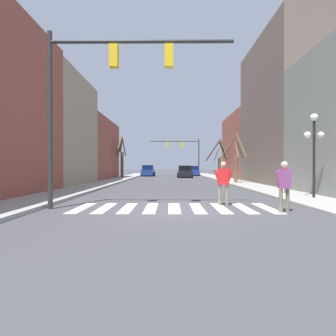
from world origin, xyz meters
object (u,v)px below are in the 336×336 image
object	(u,v)px
pedestrian_on_left_sidewalk	(284,182)
street_tree_left_mid	(220,159)
traffic_signal_near	(102,80)
traffic_signal_far	(184,149)
pedestrian_on_right_sidewalk	(286,176)
street_tree_left_far	(236,160)
car_parked_left_near	(193,171)
street_tree_right_near	(122,157)
pedestrian_crossing_street	(223,180)
car_at_intersection	(185,172)
car_parked_left_far	(148,171)
street_lamp_right_corner	(314,138)

from	to	relation	value
pedestrian_on_left_sidewalk	street_tree_left_mid	size ratio (longest dim) A/B	0.35
traffic_signal_near	traffic_signal_far	bearing A→B (deg)	81.82
pedestrian_on_right_sidewalk	street_tree_left_far	bearing A→B (deg)	-149.71
car_parked_left_near	pedestrian_on_left_sidewalk	size ratio (longest dim) A/B	2.40
pedestrian_on_left_sidewalk	street_tree_right_near	xyz separation A→B (m)	(-10.43, 25.33, 1.72)
street_tree_right_near	car_parked_left_near	bearing A→B (deg)	46.43
traffic_signal_near	pedestrian_crossing_street	bearing A→B (deg)	10.75
traffic_signal_far	car_at_intersection	size ratio (longest dim) A/B	1.99
traffic_signal_far	street_tree_left_far	xyz separation A→B (m)	(3.66, -20.60, -2.43)
traffic_signal_far	traffic_signal_near	bearing A→B (deg)	-98.18
car_parked_left_near	street_tree_left_far	size ratio (longest dim) A/B	0.96
traffic_signal_far	car_parked_left_far	size ratio (longest dim) A/B	1.85
street_lamp_right_corner	pedestrian_crossing_street	bearing A→B (deg)	-160.93
pedestrian_crossing_street	street_tree_left_mid	bearing A→B (deg)	84.48
car_parked_left_near	street_tree_right_near	bearing A→B (deg)	136.43
street_lamp_right_corner	street_tree_right_near	xyz separation A→B (m)	(-13.23, 22.12, -0.19)
street_tree_right_near	traffic_signal_far	bearing A→B (deg)	48.28
traffic_signal_far	pedestrian_crossing_street	xyz separation A→B (m)	(-0.16, -33.57, -3.56)
street_tree_left_mid	street_tree_left_far	xyz separation A→B (m)	(-0.46, -10.29, -0.43)
street_lamp_right_corner	car_parked_left_far	xyz separation A→B (m)	(-10.44, 30.92, -2.14)
street_tree_left_mid	car_parked_left_near	bearing A→B (deg)	102.25
pedestrian_on_right_sidewalk	street_lamp_right_corner	bearing A→B (deg)	39.49
traffic_signal_near	pedestrian_crossing_street	size ratio (longest dim) A/B	3.88
pedestrian_crossing_street	street_tree_left_mid	distance (m)	23.69
traffic_signal_far	car_at_intersection	distance (m)	7.43
car_at_intersection	pedestrian_crossing_street	xyz separation A→B (m)	(0.07, -27.20, 0.28)
traffic_signal_near	street_tree_right_near	world-z (taller)	traffic_signal_near
traffic_signal_far	car_at_intersection	xyz separation A→B (m)	(-0.22, -6.36, -3.83)
traffic_signal_far	pedestrian_on_left_sidewalk	xyz separation A→B (m)	(1.65, -35.18, -3.57)
street_lamp_right_corner	street_tree_left_mid	world-z (taller)	street_tree_left_mid
car_parked_left_far	traffic_signal_far	bearing A→B (deg)	-80.05
car_parked_left_far	traffic_signal_near	bearing A→B (deg)	-178.22
traffic_signal_far	car_at_intersection	bearing A→B (deg)	-92.01
pedestrian_on_left_sidewalk	street_tree_right_near	bearing A→B (deg)	90.95
traffic_signal_near	car_parked_left_far	size ratio (longest dim) A/B	1.55
traffic_signal_near	street_tree_left_far	size ratio (longest dim) A/B	1.56
pedestrian_on_left_sidewalk	street_tree_left_mid	world-z (taller)	street_tree_left_mid
street_tree_left_far	car_parked_left_near	bearing A→B (deg)	95.31
traffic_signal_near	car_parked_left_far	world-z (taller)	traffic_signal_near
pedestrian_on_left_sidewalk	street_tree_left_mid	distance (m)	25.04
car_parked_left_far	street_tree_left_far	bearing A→B (deg)	-153.72
traffic_signal_far	street_tree_left_mid	bearing A→B (deg)	-68.21
car_parked_left_near	car_parked_left_far	bearing A→B (deg)	105.80
car_parked_left_far	street_tree_right_near	xyz separation A→B (m)	(-2.79, -8.80, 1.95)
car_parked_left_near	pedestrian_on_right_sidewalk	distance (m)	31.09
pedestrian_on_left_sidewalk	street_tree_left_far	bearing A→B (deg)	60.73
street_tree_right_near	traffic_signal_near	bearing A→B (deg)	-81.17
street_lamp_right_corner	pedestrian_on_left_sidewalk	xyz separation A→B (m)	(-2.80, -3.21, -1.91)
car_parked_left_far	street_tree_left_far	size ratio (longest dim) A/B	1.01
car_parked_left_near	pedestrian_on_right_sidewalk	bearing A→B (deg)	-175.60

